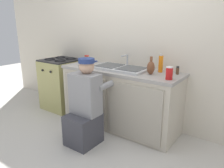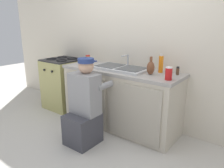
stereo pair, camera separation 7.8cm
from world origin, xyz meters
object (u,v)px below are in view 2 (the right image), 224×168
Objects in this scene: plumber_person at (84,109)px; soda_cup_red at (169,74)px; spice_bottle_pepper at (178,71)px; stove_range at (64,83)px; condiment_jar at (88,59)px; sink_double_basin at (121,68)px; cell_phone at (84,65)px; vase_decorative at (151,68)px; soap_bottle_orange at (161,64)px.

plumber_person reaches higher than soda_cup_red.
stove_range is at bearing -175.41° from spice_bottle_pepper.
plumber_person is 8.63× the size of condiment_jar.
sink_double_basin is 0.61m from cell_phone.
condiment_jar reaches higher than spice_bottle_pepper.
spice_bottle_pepper is at bearing 35.02° from vase_decorative.
condiment_jar is at bearing 175.18° from vase_decorative.
soap_bottle_orange is (1.81, 0.15, 0.54)m from stove_range.
soda_cup_red is at bearing -51.30° from soap_bottle_orange.
spice_bottle_pepper is 1.47m from condiment_jar.
soap_bottle_orange is (1.14, 0.28, 0.11)m from cell_phone.
plumber_person is at bearing -136.39° from spice_bottle_pepper.
vase_decorative reaches higher than stove_range.
cell_phone is at bearing -166.03° from soap_bottle_orange.
stove_range is 1.89m from soap_bottle_orange.
condiment_jar is (-1.19, 0.10, -0.03)m from vase_decorative.
cell_phone is (0.10, -0.20, -0.06)m from condiment_jar.
plumber_person is 7.89× the size of cell_phone.
sink_double_basin is at bearing -164.79° from soap_bottle_orange.
spice_bottle_pepper is at bearing 43.61° from plumber_person.
soda_cup_red is 0.61× the size of soap_bottle_orange.
stove_range is 2.11m from soda_cup_red.
soap_bottle_orange is (0.64, 0.81, 0.53)m from plumber_person.
vase_decorative reaches higher than condiment_jar.
stove_range is at bearing 168.67° from cell_phone.
spice_bottle_pepper is at bearing 4.59° from stove_range.
sink_double_basin is 0.80m from plumber_person.
stove_range is 0.82× the size of plumber_person.
plumber_person is at bearing -149.67° from soda_cup_red.
cell_phone is 1.18m from soap_bottle_orange.
cell_phone is at bearing 133.52° from plumber_person.
soda_cup_red is at bearing -21.45° from vase_decorative.
soap_bottle_orange is at bearing 13.97° from cell_phone.
plumber_person is 1.13m from soda_cup_red.
plumber_person is (-0.09, -0.66, -0.44)m from sink_double_basin.
spice_bottle_pepper reaches higher than stove_range.
sink_double_basin is 1.34m from stove_range.
condiment_jar reaches higher than cell_phone.
plumber_person is 4.42× the size of soap_bottle_orange.
vase_decorative is 0.31m from soda_cup_red.
sink_double_basin is 3.48× the size of vase_decorative.
vase_decorative is at bearing 5.23° from cell_phone.
sink_double_basin reaches higher than stove_range.
soda_cup_red is 1.38m from cell_phone.
sink_double_basin is 5.71× the size of cell_phone.
condiment_jar is (-0.70, 0.06, 0.05)m from sink_double_basin.
soap_bottle_orange reaches higher than stove_range.
sink_double_basin reaches higher than spice_bottle_pepper.
soda_cup_red reaches higher than spice_bottle_pepper.
vase_decorative is at bearing 47.04° from plumber_person.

